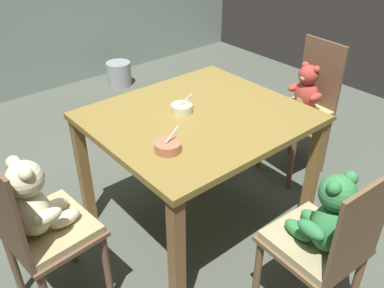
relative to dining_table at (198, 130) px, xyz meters
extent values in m
cube|color=#4C5247|center=(0.00, 0.00, -0.68)|extent=(5.20, 5.20, 0.04)
cube|color=olive|center=(0.00, 0.00, 0.08)|extent=(1.10, 0.98, 0.04)
cube|color=brown|center=(-0.51, -0.45, -0.30)|extent=(0.06, 0.06, 0.72)
cube|color=olive|center=(0.51, -0.45, -0.30)|extent=(0.06, 0.06, 0.72)
cube|color=olive|center=(-0.51, 0.45, -0.30)|extent=(0.06, 0.06, 0.72)
cube|color=olive|center=(0.51, 0.45, -0.30)|extent=(0.06, 0.06, 0.72)
cube|color=brown|center=(-0.04, -0.83, -0.21)|extent=(0.40, 0.40, 0.02)
cube|color=brown|center=(-0.05, -1.01, 0.02)|extent=(0.35, 0.04, 0.44)
cylinder|color=brown|center=(0.13, -0.68, -0.44)|extent=(0.04, 0.04, 0.44)
cylinder|color=brown|center=(-0.19, -0.66, -0.44)|extent=(0.04, 0.04, 0.44)
cylinder|color=brown|center=(0.11, -1.00, -0.44)|extent=(0.04, 0.04, 0.44)
cube|color=tan|center=(-0.04, -0.83, -0.18)|extent=(0.37, 0.37, 0.04)
ellipsoid|color=#348045|center=(-0.04, -0.90, -0.05)|extent=(0.21, 0.18, 0.23)
ellipsoid|color=beige|center=(-0.04, -0.84, -0.06)|extent=(0.11, 0.07, 0.14)
sphere|color=#348045|center=(-0.04, -0.89, 0.12)|extent=(0.15, 0.15, 0.15)
ellipsoid|color=beige|center=(-0.04, -0.83, 0.11)|extent=(0.06, 0.06, 0.05)
sphere|color=#348045|center=(0.01, -0.90, 0.18)|extent=(0.06, 0.06, 0.06)
sphere|color=#348045|center=(-0.09, -0.90, 0.18)|extent=(0.06, 0.06, 0.06)
ellipsoid|color=#348045|center=(0.07, -0.88, -0.02)|extent=(0.07, 0.13, 0.06)
ellipsoid|color=#348045|center=(-0.15, -0.87, -0.02)|extent=(0.07, 0.13, 0.06)
ellipsoid|color=#348045|center=(0.02, -0.78, -0.13)|extent=(0.08, 0.15, 0.07)
ellipsoid|color=#348045|center=(-0.09, -0.78, -0.13)|extent=(0.08, 0.15, 0.07)
cube|color=brown|center=(-0.89, 0.00, -0.21)|extent=(0.40, 0.44, 0.02)
cube|color=brown|center=(-1.07, -0.02, 0.04)|extent=(0.05, 0.38, 0.47)
cylinder|color=brown|center=(-0.72, -0.17, -0.44)|extent=(0.04, 0.04, 0.44)
cylinder|color=brown|center=(-0.75, 0.19, -0.44)|extent=(0.04, 0.04, 0.44)
cylinder|color=brown|center=(-1.06, 0.16, -0.44)|extent=(0.04, 0.04, 0.44)
cube|color=tan|center=(-0.89, 0.00, -0.18)|extent=(0.37, 0.41, 0.04)
ellipsoid|color=beige|center=(-0.96, -0.01, -0.05)|extent=(0.18, 0.21, 0.23)
ellipsoid|color=#CFB394|center=(-0.90, 0.00, -0.06)|extent=(0.07, 0.11, 0.14)
sphere|color=beige|center=(-0.95, -0.01, 0.12)|extent=(0.16, 0.16, 0.16)
ellipsoid|color=#CFB394|center=(-0.89, 0.00, 0.11)|extent=(0.06, 0.07, 0.05)
sphere|color=beige|center=(-0.95, -0.06, 0.18)|extent=(0.06, 0.06, 0.06)
sphere|color=beige|center=(-0.96, 0.05, 0.18)|extent=(0.06, 0.06, 0.06)
ellipsoid|color=beige|center=(-0.92, -0.12, -0.02)|extent=(0.13, 0.07, 0.06)
ellipsoid|color=beige|center=(-0.94, 0.10, -0.02)|extent=(0.13, 0.07, 0.06)
ellipsoid|color=beige|center=(-0.84, -0.05, -0.13)|extent=(0.15, 0.08, 0.07)
ellipsoid|color=beige|center=(-0.84, 0.06, -0.13)|extent=(0.15, 0.08, 0.07)
cube|color=brown|center=(0.89, -0.02, -0.21)|extent=(0.43, 0.40, 0.02)
cube|color=brown|center=(1.09, -0.04, 0.05)|extent=(0.04, 0.34, 0.49)
cylinder|color=brown|center=(0.73, 0.14, -0.44)|extent=(0.04, 0.04, 0.44)
cylinder|color=brown|center=(0.71, -0.16, -0.44)|extent=(0.04, 0.04, 0.44)
cylinder|color=brown|center=(1.08, 0.12, -0.44)|extent=(0.04, 0.04, 0.44)
cylinder|color=brown|center=(1.05, -0.19, -0.44)|extent=(0.04, 0.04, 0.44)
cube|color=tan|center=(0.89, -0.02, -0.18)|extent=(0.40, 0.36, 0.04)
ellipsoid|color=#A93A31|center=(0.96, -0.03, -0.06)|extent=(0.16, 0.18, 0.20)
ellipsoid|color=beige|center=(0.92, -0.02, -0.07)|extent=(0.06, 0.10, 0.12)
sphere|color=#A93A31|center=(0.95, -0.03, 0.08)|extent=(0.13, 0.13, 0.13)
ellipsoid|color=beige|center=(0.91, -0.02, 0.07)|extent=(0.05, 0.06, 0.04)
sphere|color=#A93A31|center=(0.97, 0.02, 0.13)|extent=(0.05, 0.05, 0.05)
sphere|color=#A93A31|center=(0.96, -0.07, 0.13)|extent=(0.05, 0.05, 0.05)
ellipsoid|color=#A93A31|center=(0.95, 0.07, -0.04)|extent=(0.11, 0.06, 0.05)
ellipsoid|color=#A93A31|center=(0.93, -0.12, -0.04)|extent=(0.11, 0.06, 0.05)
ellipsoid|color=#A93A31|center=(0.87, 0.03, -0.13)|extent=(0.13, 0.07, 0.06)
ellipsoid|color=#A93A31|center=(0.86, -0.07, -0.13)|extent=(0.13, 0.07, 0.06)
cylinder|color=beige|center=(-0.05, 0.07, 0.12)|extent=(0.11, 0.11, 0.05)
cylinder|color=beige|center=(-0.05, 0.07, 0.10)|extent=(0.06, 0.06, 0.01)
cylinder|color=beige|center=(-0.05, 0.07, 0.14)|extent=(0.09, 0.09, 0.01)
cylinder|color=#BCBCC1|center=(-0.03, 0.07, 0.17)|extent=(0.08, 0.03, 0.06)
ellipsoid|color=#BCBCC1|center=(-0.06, 0.08, 0.14)|extent=(0.04, 0.03, 0.01)
cylinder|color=#B56B4D|center=(-0.34, -0.18, 0.12)|extent=(0.13, 0.13, 0.05)
cylinder|color=#B56B4D|center=(-0.34, -0.18, 0.10)|extent=(0.07, 0.07, 0.01)
cylinder|color=beige|center=(-0.34, -0.18, 0.14)|extent=(0.10, 0.10, 0.01)
cylinder|color=#BCBCC1|center=(-0.31, -0.18, 0.17)|extent=(0.09, 0.02, 0.06)
ellipsoid|color=#BCBCC1|center=(-0.35, -0.18, 0.14)|extent=(0.03, 0.02, 0.01)
cylinder|color=#93969B|center=(0.75, 2.15, -0.53)|extent=(0.26, 0.26, 0.25)
camera|label=1|loc=(-1.30, -1.49, 1.14)|focal=38.47mm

